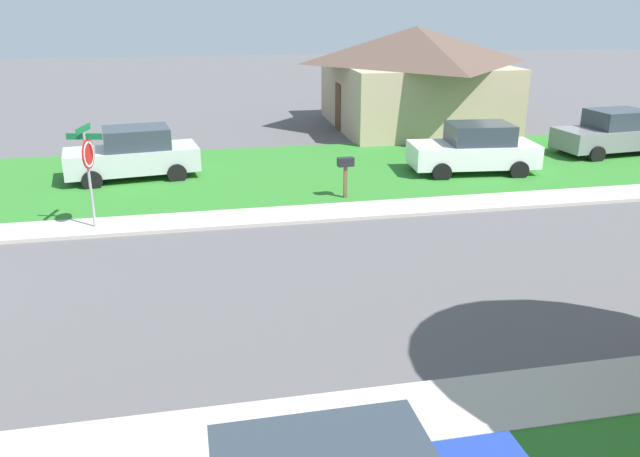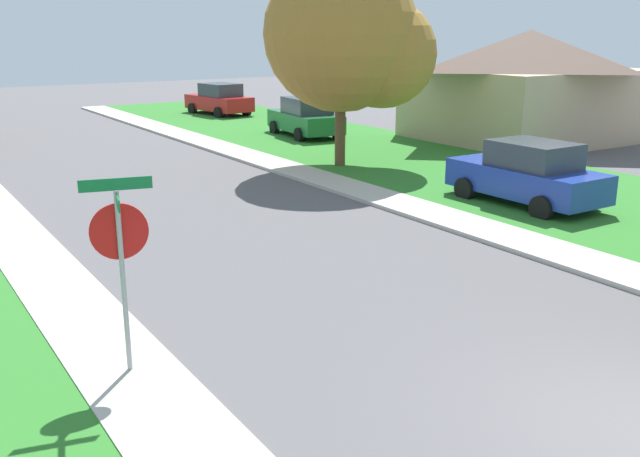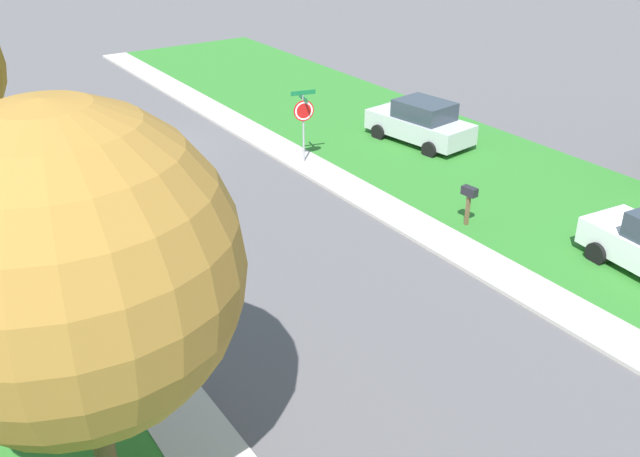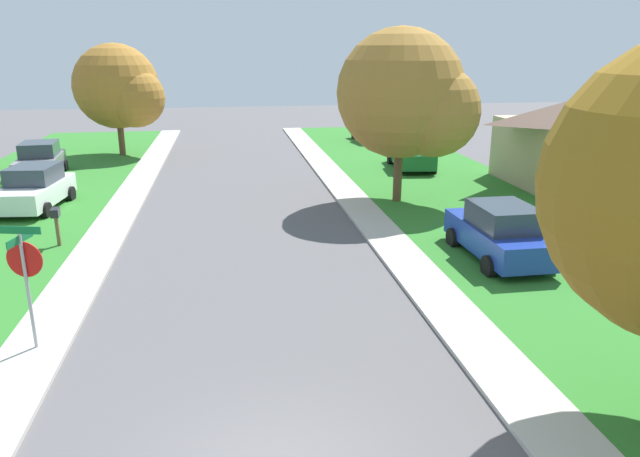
% 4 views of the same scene
% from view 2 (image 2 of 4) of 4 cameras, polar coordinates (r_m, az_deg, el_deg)
% --- Properties ---
extents(sidewalk_east, '(1.40, 56.00, 0.10)m').
position_cam_2_polar(sidewalk_east, '(20.54, 3.77, 2.86)').
color(sidewalk_east, '#B7B2A8').
rests_on(sidewalk_east, ground).
extents(lawn_east, '(8.00, 56.00, 0.08)m').
position_cam_2_polar(lawn_east, '(23.60, 13.01, 4.14)').
color(lawn_east, '#2D7528').
rests_on(lawn_east, ground).
extents(sidewalk_west, '(1.40, 56.00, 0.10)m').
position_cam_2_polar(sidewalk_west, '(16.89, -22.82, -1.19)').
color(sidewalk_west, '#B7B2A8').
rests_on(sidewalk_west, ground).
extents(stop_sign_far_corner, '(0.90, 0.90, 2.77)m').
position_cam_2_polar(stop_sign_far_corner, '(9.66, -15.73, -1.20)').
color(stop_sign_far_corner, '#9E9EA3').
rests_on(stop_sign_far_corner, ground).
extents(car_red_driveway_right, '(2.48, 4.51, 1.76)m').
position_cam_2_polar(car_red_driveway_right, '(40.10, -8.08, 10.20)').
color(car_red_driveway_right, red).
rests_on(car_red_driveway_right, ground).
extents(car_blue_near_corner, '(2.07, 4.32, 1.76)m').
position_cam_2_polar(car_blue_near_corner, '(19.80, 16.32, 4.21)').
color(car_blue_near_corner, '#1E389E').
rests_on(car_blue_near_corner, ground).
extents(car_green_far_down_street, '(2.39, 4.47, 1.76)m').
position_cam_2_polar(car_green_far_down_street, '(31.46, -1.17, 8.88)').
color(car_green_far_down_street, '#1E6033').
rests_on(car_green_far_down_street, ground).
extents(tree_corner_large, '(5.51, 5.13, 7.02)m').
position_cam_2_polar(tree_corner_large, '(24.26, 2.54, 14.94)').
color(tree_corner_large, brown).
rests_on(tree_corner_large, ground).
extents(house_right_setback, '(9.03, 7.83, 4.60)m').
position_cam_2_polar(house_right_setback, '(32.03, 16.29, 11.10)').
color(house_right_setback, tan).
rests_on(house_right_setback, ground).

